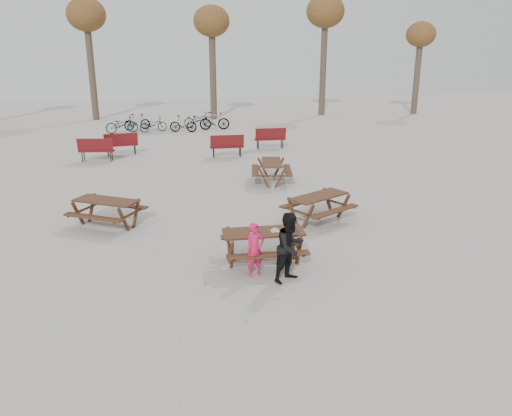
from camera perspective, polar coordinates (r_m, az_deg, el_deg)
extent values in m
plane|color=gray|center=(11.41, 0.84, -6.30)|extent=(80.00, 80.00, 0.00)
cube|color=#392214|center=(11.13, 0.85, -2.78)|extent=(1.80, 0.70, 0.05)
cube|color=#392214|center=(10.69, 1.43, -5.39)|extent=(1.80, 0.25, 0.05)
cube|color=#392214|center=(11.79, 0.32, -3.13)|extent=(1.80, 0.25, 0.05)
cylinder|color=#392214|center=(10.89, -2.77, -5.45)|extent=(0.08, 0.08, 0.73)
cylinder|color=#392214|center=(11.44, -3.13, -4.28)|extent=(0.08, 0.08, 0.73)
cylinder|color=#392214|center=(11.15, 4.93, -4.93)|extent=(0.08, 0.08, 0.73)
cylinder|color=#392214|center=(11.69, 4.21, -3.81)|extent=(0.08, 0.08, 0.73)
cube|color=white|center=(11.09, 2.17, -2.62)|extent=(0.18, 0.11, 0.03)
ellipsoid|color=tan|center=(11.08, 2.18, -2.41)|extent=(0.14, 0.06, 0.05)
cylinder|color=silver|center=(10.94, -0.52, -2.58)|extent=(0.06, 0.06, 0.15)
cylinder|color=#FFA40D|center=(10.95, -0.52, -2.67)|extent=(0.07, 0.07, 0.05)
cylinder|color=white|center=(10.91, -0.52, -2.16)|extent=(0.03, 0.03, 0.02)
imported|color=#D21A4E|center=(10.59, -0.11, -4.79)|extent=(0.50, 0.42, 1.18)
imported|color=black|center=(10.34, 3.94, -4.49)|extent=(0.92, 0.87, 1.49)
imported|color=black|center=(30.09, -15.08, 9.20)|extent=(1.95, 1.16, 0.97)
imported|color=black|center=(31.01, -13.43, 9.55)|extent=(1.65, 1.06, 0.96)
imported|color=black|center=(30.11, -11.67, 9.33)|extent=(1.72, 1.08, 0.85)
imported|color=black|center=(29.68, -8.32, 9.49)|extent=(1.65, 0.84, 0.96)
imported|color=black|center=(31.41, -6.60, 10.02)|extent=(1.94, 1.07, 0.97)
imported|color=black|center=(30.37, -4.77, 9.91)|extent=(1.80, 0.56, 1.07)
cylinder|color=#382B21|center=(36.14, -18.26, 14.52)|extent=(0.44, 0.44, 6.30)
ellipsoid|color=brown|center=(36.17, -18.84, 20.20)|extent=(2.52, 2.52, 2.14)
cylinder|color=#382B21|center=(34.91, -4.94, 14.94)|extent=(0.44, 0.44, 5.95)
ellipsoid|color=brown|center=(34.91, -5.10, 20.52)|extent=(2.38, 2.38, 2.02)
cylinder|color=#382B21|center=(37.39, 7.69, 15.57)|extent=(0.44, 0.44, 6.65)
ellipsoid|color=brown|center=(37.45, 7.94, 21.39)|extent=(2.66, 2.66, 2.26)
cylinder|color=#382B21|center=(39.58, 17.90, 14.00)|extent=(0.44, 0.44, 5.25)
ellipsoid|color=brown|center=(39.54, 18.33, 18.33)|extent=(2.10, 2.10, 1.79)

